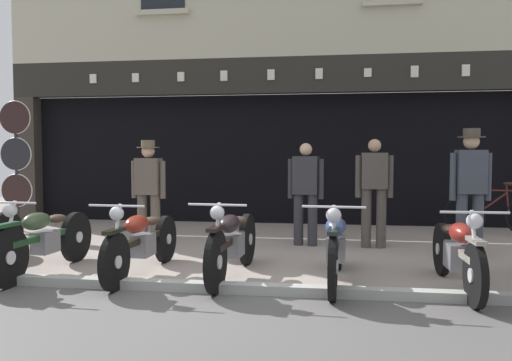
{
  "coord_description": "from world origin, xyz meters",
  "views": [
    {
      "loc": [
        1.19,
        -5.04,
        1.44
      ],
      "look_at": [
        0.07,
        2.54,
        1.02
      ],
      "focal_mm": 36.09,
      "sensor_mm": 36.0,
      "label": 1
    }
  ],
  "objects": [
    {
      "name": "assistant_far_right",
      "position": [
        3.07,
        2.33,
        0.99
      ],
      "size": [
        0.56,
        0.36,
        1.77
      ],
      "rotation": [
        0.0,
        0.0,
        3.25
      ],
      "color": "#3D424C",
      "rests_on": "ground"
    },
    {
      "name": "salesman_left",
      "position": [
        -1.62,
        2.57,
        0.9
      ],
      "size": [
        0.56,
        0.34,
        1.63
      ],
      "rotation": [
        0.0,
        0.0,
        3.06
      ],
      "color": "brown",
      "rests_on": "ground"
    },
    {
      "name": "salesman_right",
      "position": [
        1.82,
        2.85,
        0.91
      ],
      "size": [
        0.56,
        0.25,
        1.64
      ],
      "rotation": [
        0.0,
        0.0,
        3.15
      ],
      "color": "#47423D",
      "rests_on": "ground"
    },
    {
      "name": "ground",
      "position": [
        0.0,
        -0.98,
        -0.04
      ],
      "size": [
        22.93,
        22.0,
        0.18
      ],
      "color": "gray"
    },
    {
      "name": "advert_board_far",
      "position": [
        3.84,
        5.4,
        1.86
      ],
      "size": [
        0.78,
        0.03,
        0.99
      ],
      "color": "silver"
    },
    {
      "name": "motorcycle_center_right",
      "position": [
        1.24,
        0.62,
        0.43
      ],
      "size": [
        0.62,
        2.06,
        0.92
      ],
      "rotation": [
        0.0,
        0.0,
        3.09
      ],
      "color": "black",
      "rests_on": "ground"
    },
    {
      "name": "motorcycle_center_left",
      "position": [
        -1.0,
        0.66,
        0.41
      ],
      "size": [
        0.62,
        2.06,
        0.9
      ],
      "rotation": [
        0.0,
        0.0,
        3.09
      ],
      "color": "black",
      "rests_on": "ground"
    },
    {
      "name": "advert_board_near",
      "position": [
        2.7,
        5.4,
        1.84
      ],
      "size": [
        0.75,
        0.03,
        0.94
      ],
      "color": "silver"
    },
    {
      "name": "motorcycle_center",
      "position": [
        0.07,
        0.7,
        0.43
      ],
      "size": [
        0.62,
        2.07,
        0.93
      ],
      "rotation": [
        0.0,
        0.0,
        3.08
      ],
      "color": "black",
      "rests_on": "ground"
    },
    {
      "name": "motorcycle_left",
      "position": [
        -2.18,
        0.56,
        0.43
      ],
      "size": [
        0.62,
        2.02,
        0.92
      ],
      "rotation": [
        0.0,
        0.0,
        3.1
      ],
      "color": "black",
      "rests_on": "ground"
    },
    {
      "name": "tyre_sign_pole",
      "position": [
        -4.54,
        3.63,
        1.38
      ],
      "size": [
        0.61,
        0.06,
        2.38
      ],
      "color": "#232328",
      "rests_on": "ground"
    },
    {
      "name": "shopkeeper_center",
      "position": [
        0.79,
        2.89,
        0.87
      ],
      "size": [
        0.56,
        0.27,
        1.58
      ],
      "rotation": [
        0.0,
        0.0,
        3.01
      ],
      "color": "#2D2D33",
      "rests_on": "ground"
    },
    {
      "name": "leaning_bicycle",
      "position": [
        4.03,
        4.39,
        0.38
      ],
      "size": [
        1.71,
        0.5,
        0.95
      ],
      "rotation": [
        0.0,
        0.0,
        1.41
      ],
      "color": "black",
      "rests_on": "ground"
    },
    {
      "name": "shop_facade",
      "position": [
        0.0,
        6.98,
        1.78
      ],
      "size": [
        11.23,
        4.42,
        6.73
      ],
      "color": "black",
      "rests_on": "ground"
    },
    {
      "name": "motorcycle_right",
      "position": [
        2.49,
        0.53,
        0.41
      ],
      "size": [
        0.62,
        1.94,
        0.9
      ],
      "rotation": [
        0.0,
        0.0,
        3.16
      ],
      "color": "black",
      "rests_on": "ground"
    }
  ]
}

